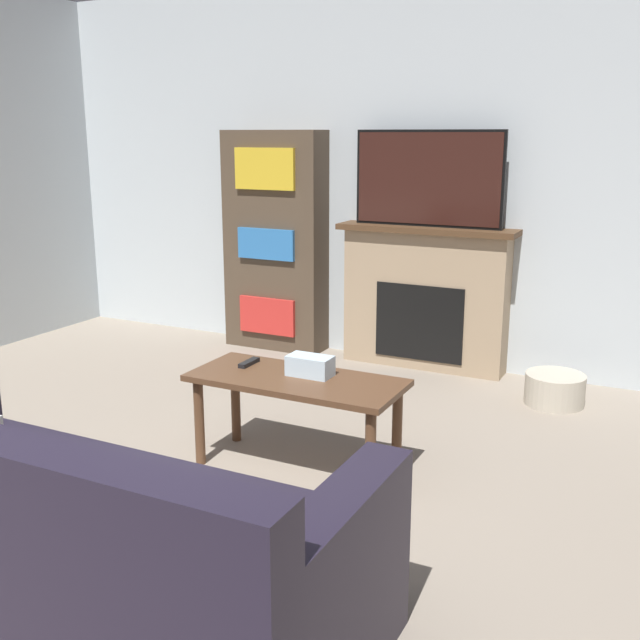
% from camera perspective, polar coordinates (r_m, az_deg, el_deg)
% --- Properties ---
extents(wall_back, '(6.93, 0.06, 2.70)m').
position_cam_1_polar(wall_back, '(5.43, 6.87, 10.92)').
color(wall_back, silver).
rests_on(wall_back, ground_plane).
extents(fireplace, '(1.26, 0.28, 1.01)m').
position_cam_1_polar(fireplace, '(5.35, 7.99, 1.75)').
color(fireplace, tan).
rests_on(fireplace, ground_plane).
extents(tv, '(1.04, 0.03, 0.65)m').
position_cam_1_polar(tv, '(5.22, 8.23, 10.61)').
color(tv, black).
rests_on(tv, fireplace).
extents(couch, '(2.06, 0.91, 0.82)m').
position_cam_1_polar(couch, '(2.76, -18.67, -16.09)').
color(couch, black).
rests_on(couch, ground_plane).
extents(coffee_table, '(1.05, 0.45, 0.48)m').
position_cam_1_polar(coffee_table, '(3.68, -1.81, -5.46)').
color(coffee_table, brown).
rests_on(coffee_table, ground_plane).
extents(tissue_box, '(0.22, 0.12, 0.10)m').
position_cam_1_polar(tissue_box, '(3.67, -0.76, -3.51)').
color(tissue_box, silver).
rests_on(tissue_box, coffee_table).
extents(remote_control, '(0.04, 0.15, 0.02)m').
position_cam_1_polar(remote_control, '(3.86, -5.43, -3.26)').
color(remote_control, black).
rests_on(remote_control, coffee_table).
extents(bookshelf, '(0.79, 0.29, 1.66)m').
position_cam_1_polar(bookshelf, '(5.76, -3.44, 5.98)').
color(bookshelf, '#4C3D2D').
rests_on(bookshelf, ground_plane).
extents(storage_basket, '(0.37, 0.37, 0.19)m').
position_cam_1_polar(storage_basket, '(4.88, 17.46, -5.04)').
color(storage_basket, '#BCB29E').
rests_on(storage_basket, ground_plane).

